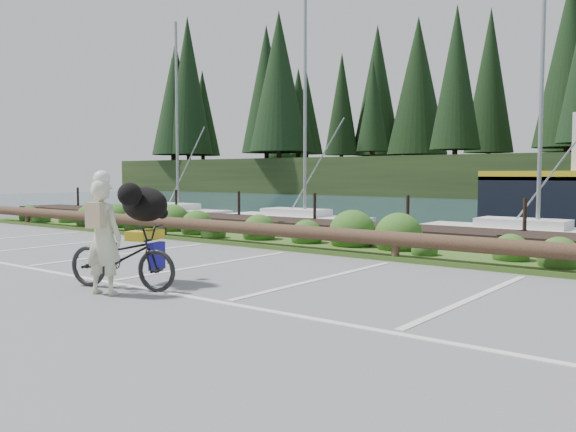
# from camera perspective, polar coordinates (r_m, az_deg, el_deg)

# --- Properties ---
(ground) EXTENTS (72.00, 72.00, 0.00)m
(ground) POSITION_cam_1_polar(r_m,az_deg,el_deg) (8.72, -4.36, -7.67)
(ground) COLOR slate
(vegetation_strip) EXTENTS (34.00, 1.60, 0.10)m
(vegetation_strip) POSITION_cam_1_polar(r_m,az_deg,el_deg) (13.08, 11.44, -3.60)
(vegetation_strip) COLOR #3D5B21
(vegetation_strip) RESTS_ON ground
(log_rail) EXTENTS (32.00, 0.30, 0.60)m
(log_rail) POSITION_cam_1_polar(r_m,az_deg,el_deg) (12.47, 10.01, -4.19)
(log_rail) COLOR #443021
(log_rail) RESTS_ON ground
(bicycle) EXTENTS (1.99, 1.16, 0.99)m
(bicycle) POSITION_cam_1_polar(r_m,az_deg,el_deg) (9.62, -15.27, -3.71)
(bicycle) COLOR black
(bicycle) RESTS_ON ground
(cyclist) EXTENTS (0.70, 0.55, 1.67)m
(cyclist) POSITION_cam_1_polar(r_m,az_deg,el_deg) (9.24, -16.93, -1.94)
(cyclist) COLOR beige
(cyclist) RESTS_ON ground
(dog) EXTENTS (0.73, 1.06, 0.56)m
(dog) POSITION_cam_1_polar(r_m,az_deg,el_deg) (10.04, -13.29, 1.09)
(dog) COLOR black
(dog) RESTS_ON bicycle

